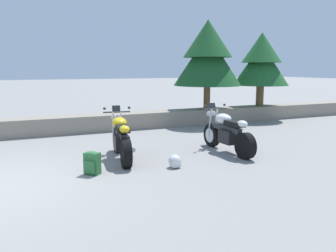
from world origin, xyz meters
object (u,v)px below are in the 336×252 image
object	(u,v)px
motorcycle_white_centre	(227,133)
pine_tree_mid_right	(261,60)
rider_helmet	(175,161)
motorcycle_yellow_near_left	(121,139)
rider_backpack	(92,162)
pine_tree_mid_left	(208,54)

from	to	relation	value
motorcycle_white_centre	pine_tree_mid_right	xyz separation A→B (m)	(4.40, 4.27, 1.92)
motorcycle_white_centre	rider_helmet	size ratio (longest dim) A/B	7.37
motorcycle_yellow_near_left	motorcycle_white_centre	xyz separation A→B (m)	(2.62, -0.42, 0.00)
motorcycle_yellow_near_left	pine_tree_mid_right	size ratio (longest dim) A/B	0.70
motorcycle_yellow_near_left	rider_helmet	bearing A→B (deg)	-53.98
motorcycle_yellow_near_left	motorcycle_white_centre	distance (m)	2.66
motorcycle_white_centre	rider_backpack	distance (m)	3.53
rider_helmet	pine_tree_mid_right	world-z (taller)	pine_tree_mid_right
rider_backpack	pine_tree_mid_left	bearing A→B (deg)	41.24
motorcycle_yellow_near_left	rider_backpack	xyz separation A→B (m)	(-0.86, -0.91, -0.24)
motorcycle_white_centre	pine_tree_mid_right	bearing A→B (deg)	44.16
motorcycle_white_centre	pine_tree_mid_right	size ratio (longest dim) A/B	0.70
pine_tree_mid_left	rider_backpack	bearing A→B (deg)	-138.76
motorcycle_white_centre	rider_helmet	bearing A→B (deg)	-157.59
pine_tree_mid_right	motorcycle_yellow_near_left	bearing A→B (deg)	-151.27
rider_backpack	motorcycle_yellow_near_left	bearing A→B (deg)	46.45
motorcycle_yellow_near_left	pine_tree_mid_left	xyz separation A→B (m)	(4.47, 3.77, 2.11)
motorcycle_white_centre	rider_backpack	size ratio (longest dim) A/B	4.39
pine_tree_mid_right	rider_helmet	bearing A→B (deg)	-140.99
rider_backpack	pine_tree_mid_right	world-z (taller)	pine_tree_mid_right
rider_helmet	pine_tree_mid_left	bearing A→B (deg)	53.62
pine_tree_mid_right	pine_tree_mid_left	bearing A→B (deg)	-178.18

